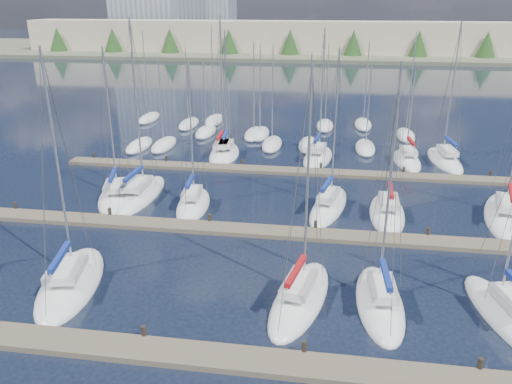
# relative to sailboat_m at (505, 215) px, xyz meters

# --- Properties ---
(ground) EXTENTS (400.00, 400.00, 0.00)m
(ground) POSITION_rel_sailboat_m_xyz_m (-18.71, 38.24, -0.17)
(ground) COLOR #182031
(ground) RESTS_ON ground
(dock_near) EXTENTS (44.00, 1.93, 1.10)m
(dock_near) POSITION_rel_sailboat_m_xyz_m (-18.71, -19.75, -0.02)
(dock_near) COLOR #6B5E4C
(dock_near) RESTS_ON ground
(dock_mid) EXTENTS (44.00, 1.93, 1.10)m
(dock_mid) POSITION_rel_sailboat_m_xyz_m (-18.71, -5.75, -0.02)
(dock_mid) COLOR #6B5E4C
(dock_mid) RESTS_ON ground
(dock_far) EXTENTS (44.00, 1.93, 1.10)m
(dock_far) POSITION_rel_sailboat_m_xyz_m (-18.71, 8.25, -0.02)
(dock_far) COLOR #6B5E4C
(dock_far) RESTS_ON ground
(sailboat_m) EXTENTS (5.42, 10.46, 13.69)m
(sailboat_m) POSITION_rel_sailboat_m_xyz_m (0.00, 0.00, 0.00)
(sailboat_m) COLOR white
(sailboat_m) RESTS_ON ground
(sailboat_j) EXTENTS (3.24, 7.49, 12.42)m
(sailboat_j) POSITION_rel_sailboat_m_xyz_m (-24.90, -1.56, 0.01)
(sailboat_j) COLOR white
(sailboat_j) RESTS_ON ground
(sailboat_e) EXTENTS (2.90, 8.03, 12.70)m
(sailboat_e) POSITION_rel_sailboat_m_xyz_m (-10.76, -13.90, 0.01)
(sailboat_e) COLOR white
(sailboat_e) RESTS_ON ground
(sailboat_h) EXTENTS (5.14, 8.47, 13.36)m
(sailboat_h) POSITION_rel_sailboat_m_xyz_m (-31.82, -0.97, 0.00)
(sailboat_h) COLOR white
(sailboat_h) RESTS_ON ground
(sailboat_i) EXTENTS (2.77, 9.66, 15.52)m
(sailboat_i) POSITION_rel_sailboat_m_xyz_m (-29.98, -0.15, 0.02)
(sailboat_i) COLOR white
(sailboat_i) RESTS_ON ground
(sailboat_r) EXTENTS (3.50, 9.35, 14.80)m
(sailboat_r) POSITION_rel_sailboat_m_xyz_m (-1.86, 14.20, 0.02)
(sailboat_r) COLOR white
(sailboat_r) RESTS_ON ground
(sailboat_l) EXTENTS (3.05, 8.42, 12.63)m
(sailboat_l) POSITION_rel_sailboat_m_xyz_m (-9.18, -0.98, 0.01)
(sailboat_l) COLOR white
(sailboat_l) RESTS_ON ground
(sailboat_c) EXTENTS (5.07, 9.33, 14.56)m
(sailboat_c) POSITION_rel_sailboat_m_xyz_m (-28.93, -14.52, 0.01)
(sailboat_c) COLOR white
(sailboat_c) RESTS_ON ground
(sailboat_d) EXTENTS (4.33, 8.90, 13.93)m
(sailboat_d) POSITION_rel_sailboat_m_xyz_m (-15.21, -14.13, 0.02)
(sailboat_d) COLOR white
(sailboat_d) RESTS_ON ground
(sailboat_n) EXTENTS (3.12, 8.74, 15.37)m
(sailboat_n) POSITION_rel_sailboat_m_xyz_m (-25.61, 13.08, 0.02)
(sailboat_n) COLOR white
(sailboat_n) RESTS_ON ground
(sailboat_q) EXTENTS (3.08, 7.52, 10.91)m
(sailboat_q) POSITION_rel_sailboat_m_xyz_m (-5.84, 13.53, 0.00)
(sailboat_q) COLOR white
(sailboat_q) RESTS_ON ground
(sailboat_p) EXTENTS (3.87, 8.67, 14.15)m
(sailboat_p) POSITION_rel_sailboat_m_xyz_m (-15.15, 13.27, 0.01)
(sailboat_p) COLOR white
(sailboat_p) RESTS_ON ground
(sailboat_f) EXTENTS (3.90, 8.39, 11.75)m
(sailboat_f) POSITION_rel_sailboat_m_xyz_m (-4.20, -14.11, 0.01)
(sailboat_f) COLOR white
(sailboat_f) RESTS_ON ground
(sailboat_o) EXTENTS (3.39, 7.59, 13.89)m
(sailboat_o) POSITION_rel_sailboat_m_xyz_m (-25.17, 13.30, 0.02)
(sailboat_o) COLOR white
(sailboat_o) RESTS_ON ground
(sailboat_k) EXTENTS (4.15, 9.13, 13.41)m
(sailboat_k) POSITION_rel_sailboat_m_xyz_m (-13.80, -0.33, 0.02)
(sailboat_k) COLOR white
(sailboat_k) RESTS_ON ground
(distant_boats) EXTENTS (36.93, 20.75, 13.30)m
(distant_boats) POSITION_rel_sailboat_m_xyz_m (-23.05, 22.00, 0.12)
(distant_boats) COLOR #9EA0A5
(distant_boats) RESTS_ON ground
(shoreline) EXTENTS (400.00, 60.00, 38.00)m
(shoreline) POSITION_rel_sailboat_m_xyz_m (-32.00, 128.01, 7.27)
(shoreline) COLOR #666B51
(shoreline) RESTS_ON ground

